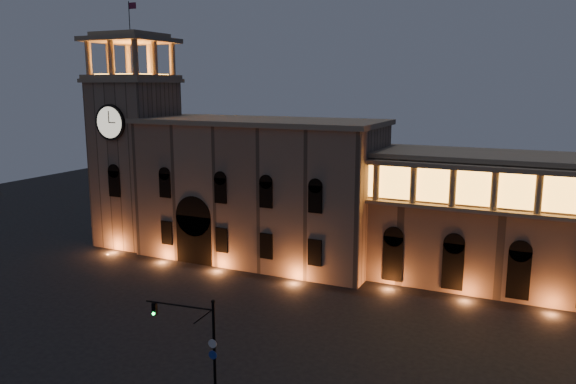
# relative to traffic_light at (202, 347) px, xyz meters

# --- Properties ---
(ground) EXTENTS (160.00, 160.00, 0.00)m
(ground) POSITION_rel_traffic_light_xyz_m (-9.88, 9.15, -3.94)
(ground) COLOR black
(ground) RESTS_ON ground
(government_building) EXTENTS (30.80, 12.80, 17.60)m
(government_building) POSITION_rel_traffic_light_xyz_m (-11.95, 31.08, 4.83)
(government_building) COLOR #826955
(government_building) RESTS_ON ground
(clock_tower) EXTENTS (9.80, 9.80, 32.40)m
(clock_tower) POSITION_rel_traffic_light_xyz_m (-30.38, 30.13, 8.56)
(clock_tower) COLOR #826955
(clock_tower) RESTS_ON ground
(colonnade_wing) EXTENTS (40.60, 11.50, 14.50)m
(colonnade_wing) POSITION_rel_traffic_light_xyz_m (22.12, 33.07, 3.39)
(colonnade_wing) COLOR #7D6450
(colonnade_wing) RESTS_ON ground
(traffic_light) EXTENTS (5.45, 1.02, 7.51)m
(traffic_light) POSITION_rel_traffic_light_xyz_m (0.00, 0.00, 0.00)
(traffic_light) COLOR black
(traffic_light) RESTS_ON ground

